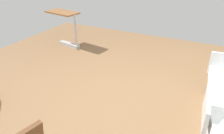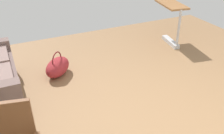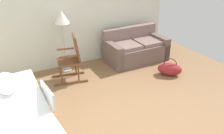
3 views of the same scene
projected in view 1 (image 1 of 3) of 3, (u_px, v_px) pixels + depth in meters
The scene contains 2 objects.
ground_plane at pixel (107, 101), 3.27m from camera, with size 6.62×6.62×0.00m, color olive.
overbed_table at pixel (66, 25), 5.08m from camera, with size 0.87×0.52×0.84m.
Camera 1 is at (-1.26, 2.35, 1.97)m, focal length 33.90 mm.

